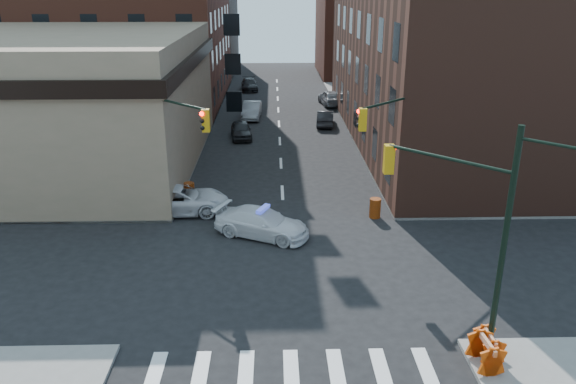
{
  "coord_description": "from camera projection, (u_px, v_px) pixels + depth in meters",
  "views": [
    {
      "loc": [
        -0.52,
        -22.26,
        12.06
      ],
      "look_at": [
        0.19,
        4.2,
        2.2
      ],
      "focal_mm": 35.0,
      "sensor_mm": 36.0,
      "label": 1
    }
  ],
  "objects": [
    {
      "name": "sidewalk_nw",
      "position": [
        45.0,
        113.0,
        55.15
      ],
      "size": [
        34.0,
        54.5,
        0.15
      ],
      "primitive_type": "cube",
      "color": "gray",
      "rests_on": "ground"
    },
    {
      "name": "parked_car_wnear",
      "position": [
        241.0,
        130.0,
        46.36
      ],
      "size": [
        2.05,
        4.18,
        1.37
      ],
      "primitive_type": "imported",
      "rotation": [
        0.0,
        0.0,
        0.11
      ],
      "color": "black",
      "rests_on": "ground"
    },
    {
      "name": "bank_building",
      "position": [
        33.0,
        101.0,
        38.53
      ],
      "size": [
        22.0,
        22.0,
        9.0
      ],
      "primitive_type": "cube",
      "color": "#8D745C",
      "rests_on": "ground"
    },
    {
      "name": "barrel_bank",
      "position": [
        189.0,
        192.0,
        33.02
      ],
      "size": [
        0.63,
        0.63,
        1.1
      ],
      "primitive_type": "cylinder",
      "rotation": [
        0.0,
        0.0,
        -0.03
      ],
      "color": "red",
      "rests_on": "ground"
    },
    {
      "name": "signal_pole_ne",
      "position": [
        397.0,
        144.0,
        28.72
      ],
      "size": [
        3.67,
        3.58,
        8.0
      ],
      "rotation": [
        0.0,
        0.0,
        -2.36
      ],
      "color": "black",
      "rests_on": "sidewalk_ne"
    },
    {
      "name": "signal_pole_se",
      "position": [
        473.0,
        225.0,
        18.44
      ],
      "size": [
        5.4,
        5.27,
        8.0
      ],
      "rotation": [
        0.0,
        0.0,
        2.36
      ],
      "color": "black",
      "rests_on": "sidewalk_se"
    },
    {
      "name": "filler_ne",
      "position": [
        377.0,
        30.0,
        77.66
      ],
      "size": [
        16.0,
        16.0,
        12.0
      ],
      "primitive_type": "cube",
      "color": "brown",
      "rests_on": "ground"
    },
    {
      "name": "barricade_nw_b",
      "position": [
        135.0,
        197.0,
        32.15
      ],
      "size": [
        1.28,
        0.81,
        0.89
      ],
      "primitive_type": null,
      "rotation": [
        0.0,
        0.0,
        0.19
      ],
      "color": "orange",
      "rests_on": "sidewalk_nw"
    },
    {
      "name": "barricade_se_a",
      "position": [
        488.0,
        345.0,
        18.94
      ],
      "size": [
        0.63,
        1.21,
        0.89
      ],
      "primitive_type": null,
      "rotation": [
        0.0,
        0.0,
        1.6
      ],
      "color": "red",
      "rests_on": "sidewalk_se"
    },
    {
      "name": "police_car",
      "position": [
        262.0,
        223.0,
        28.32
      ],
      "size": [
        5.29,
        3.84,
        1.42
      ],
      "primitive_type": "imported",
      "rotation": [
        0.0,
        0.0,
        1.15
      ],
      "color": "white",
      "rests_on": "ground"
    },
    {
      "name": "tree_ne_far",
      "position": [
        353.0,
        75.0,
        55.89
      ],
      "size": [
        3.0,
        3.0,
        4.85
      ],
      "color": "black",
      "rests_on": "sidewalk_ne"
    },
    {
      "name": "filler_nw",
      "position": [
        164.0,
        14.0,
        79.96
      ],
      "size": [
        20.0,
        18.0,
        16.0
      ],
      "primitive_type": "cube",
      "color": "brown",
      "rests_on": "ground"
    },
    {
      "name": "parked_car_enear",
      "position": [
        325.0,
        118.0,
        50.5
      ],
      "size": [
        1.88,
        4.24,
        1.35
      ],
      "primitive_type": "imported",
      "rotation": [
        0.0,
        0.0,
        3.03
      ],
      "color": "black",
      "rests_on": "ground"
    },
    {
      "name": "parked_car_efar",
      "position": [
        330.0,
        98.0,
        58.92
      ],
      "size": [
        2.52,
        4.91,
        1.6
      ],
      "primitive_type": "imported",
      "rotation": [
        0.0,
        0.0,
        3.28
      ],
      "color": "gray",
      "rests_on": "ground"
    },
    {
      "name": "pedestrian_c",
      "position": [
        80.0,
        179.0,
        33.74
      ],
      "size": [
        1.05,
        0.88,
        1.68
      ],
      "primitive_type": "imported",
      "rotation": [
        0.0,
        0.0,
        0.57
      ],
      "color": "black",
      "rests_on": "sidewalk_nw"
    },
    {
      "name": "sidewalk_ne",
      "position": [
        507.0,
        111.0,
        56.3
      ],
      "size": [
        34.0,
        54.5,
        0.15
      ],
      "primitive_type": "cube",
      "color": "gray",
      "rests_on": "ground"
    },
    {
      "name": "parked_car_wdeep",
      "position": [
        249.0,
        85.0,
        67.22
      ],
      "size": [
        2.26,
        4.81,
        1.36
      ],
      "primitive_type": "imported",
      "rotation": [
        0.0,
        0.0,
        0.08
      ],
      "color": "black",
      "rests_on": "ground"
    },
    {
      "name": "signal_pole_nw",
      "position": [
        168.0,
        146.0,
        28.41
      ],
      "size": [
        3.58,
        3.67,
        8.0
      ],
      "rotation": [
        0.0,
        0.0,
        -0.79
      ],
      "color": "black",
      "rests_on": "sidewalk_nw"
    },
    {
      "name": "parked_car_wfar",
      "position": [
        252.0,
        110.0,
        53.17
      ],
      "size": [
        1.85,
        4.75,
        1.54
      ],
      "primitive_type": "imported",
      "rotation": [
        0.0,
        0.0,
        -0.05
      ],
      "color": "#94969C",
      "rests_on": "ground"
    },
    {
      "name": "barrel_road",
      "position": [
        375.0,
        208.0,
        30.63
      ],
      "size": [
        0.77,
        0.77,
        1.09
      ],
      "primitive_type": "cylinder",
      "rotation": [
        0.0,
        0.0,
        -0.32
      ],
      "color": "#DE490A",
      "rests_on": "ground"
    },
    {
      "name": "ground",
      "position": [
        286.0,
        271.0,
        25.07
      ],
      "size": [
        140.0,
        140.0,
        0.0
      ],
      "primitive_type": "plane",
      "color": "black",
      "rests_on": "ground"
    },
    {
      "name": "barricade_se_b",
      "position": [
        486.0,
        353.0,
        18.45
      ],
      "size": [
        0.77,
        1.39,
        1.01
      ],
      "primitive_type": null,
      "rotation": [
        0.0,
        0.0,
        1.64
      ],
      "color": "red",
      "rests_on": "sidewalk_se"
    },
    {
      "name": "commercial_row_ne",
      "position": [
        445.0,
        52.0,
        44.03
      ],
      "size": [
        14.0,
        34.0,
        14.0
      ],
      "primitive_type": "cube",
      "color": "#4C291E",
      "rests_on": "ground"
    },
    {
      "name": "pickup",
      "position": [
        179.0,
        200.0,
        31.19
      ],
      "size": [
        5.65,
        2.86,
        1.53
      ],
      "primitive_type": "imported",
      "rotation": [
        0.0,
        0.0,
        1.63
      ],
      "color": "silver",
      "rests_on": "ground"
    },
    {
      "name": "pedestrian_a",
      "position": [
        151.0,
        200.0,
        30.15
      ],
      "size": [
        0.85,
        0.74,
        1.96
      ],
      "primitive_type": "imported",
      "rotation": [
        0.0,
        0.0,
        -0.46
      ],
      "color": "black",
      "rests_on": "sidewalk_nw"
    },
    {
      "name": "tree_ne_near",
      "position": [
        366.0,
        89.0,
        48.4
      ],
      "size": [
        3.0,
        3.0,
        4.85
      ],
      "color": "black",
      "rests_on": "sidewalk_ne"
    },
    {
      "name": "barricade_nw_a",
      "position": [
        135.0,
        197.0,
        32.15
      ],
      "size": [
        1.19,
        0.65,
        0.87
      ],
      "primitive_type": null,
      "rotation": [
        0.0,
        0.0,
        -0.06
      ],
      "color": "#C05009",
      "rests_on": "sidewalk_nw"
    },
    {
      "name": "pedestrian_b",
      "position": [
        54.0,
        203.0,
        30.03
      ],
      "size": [
        1.06,
        0.99,
        1.74
      ],
      "primitive_type": "imported",
      "rotation": [
        0.0,
        0.0,
        0.52
      ],
      "color": "black",
      "rests_on": "sidewalk_nw"
    }
  ]
}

